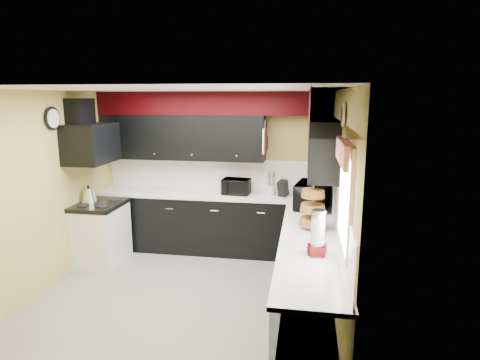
# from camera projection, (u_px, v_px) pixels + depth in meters

# --- Properties ---
(ground) EXTENTS (3.60, 3.60, 0.00)m
(ground) POSITION_uv_depth(u_px,v_px,m) (186.00, 295.00, 4.99)
(ground) COLOR gray
(ground) RESTS_ON ground
(wall_back) EXTENTS (3.60, 0.06, 2.50)m
(wall_back) POSITION_uv_depth(u_px,v_px,m) (216.00, 171.00, 6.48)
(wall_back) COLOR #E0C666
(wall_back) RESTS_ON ground
(wall_right) EXTENTS (0.06, 3.60, 2.50)m
(wall_right) POSITION_uv_depth(u_px,v_px,m) (338.00, 204.00, 4.45)
(wall_right) COLOR #E0C666
(wall_right) RESTS_ON ground
(wall_left) EXTENTS (0.06, 3.60, 2.50)m
(wall_left) POSITION_uv_depth(u_px,v_px,m) (45.00, 192.00, 5.03)
(wall_left) COLOR #E0C666
(wall_left) RESTS_ON ground
(ceiling) EXTENTS (3.60, 3.60, 0.06)m
(ceiling) POSITION_uv_depth(u_px,v_px,m) (179.00, 89.00, 4.49)
(ceiling) COLOR white
(ceiling) RESTS_ON wall_back
(cab_back) EXTENTS (3.60, 0.60, 0.90)m
(cab_back) POSITION_uv_depth(u_px,v_px,m) (213.00, 223.00, 6.35)
(cab_back) COLOR black
(cab_back) RESTS_ON ground
(cab_right) EXTENTS (0.60, 3.00, 0.90)m
(cab_right) POSITION_uv_depth(u_px,v_px,m) (309.00, 281.00, 4.37)
(cab_right) COLOR black
(cab_right) RESTS_ON ground
(counter_back) EXTENTS (3.62, 0.64, 0.04)m
(counter_back) POSITION_uv_depth(u_px,v_px,m) (212.00, 195.00, 6.26)
(counter_back) COLOR white
(counter_back) RESTS_ON cab_back
(counter_right) EXTENTS (0.64, 3.02, 0.04)m
(counter_right) POSITION_uv_depth(u_px,v_px,m) (310.00, 240.00, 4.28)
(counter_right) COLOR white
(counter_right) RESTS_ON cab_right
(splash_back) EXTENTS (3.60, 0.02, 0.50)m
(splash_back) POSITION_uv_depth(u_px,v_px,m) (216.00, 174.00, 6.48)
(splash_back) COLOR white
(splash_back) RESTS_ON counter_back
(splash_right) EXTENTS (0.02, 3.60, 0.50)m
(splash_right) POSITION_uv_depth(u_px,v_px,m) (337.00, 209.00, 4.47)
(splash_right) COLOR white
(splash_right) RESTS_ON counter_right
(upper_back) EXTENTS (2.60, 0.35, 0.70)m
(upper_back) POSITION_uv_depth(u_px,v_px,m) (182.00, 137.00, 6.28)
(upper_back) COLOR black
(upper_back) RESTS_ON wall_back
(upper_right) EXTENTS (0.35, 1.80, 0.70)m
(upper_right) POSITION_uv_depth(u_px,v_px,m) (322.00, 145.00, 5.24)
(upper_right) COLOR black
(upper_right) RESTS_ON wall_right
(soffit_back) EXTENTS (3.60, 0.36, 0.35)m
(soffit_back) POSITION_uv_depth(u_px,v_px,m) (213.00, 103.00, 6.09)
(soffit_back) COLOR black
(soffit_back) RESTS_ON wall_back
(soffit_right) EXTENTS (0.36, 3.24, 0.35)m
(soffit_right) POSITION_uv_depth(u_px,v_px,m) (327.00, 106.00, 4.09)
(soffit_right) COLOR black
(soffit_right) RESTS_ON wall_right
(stove) EXTENTS (0.60, 0.75, 0.86)m
(stove) POSITION_uv_depth(u_px,v_px,m) (101.00, 235.00, 5.87)
(stove) COLOR white
(stove) RESTS_ON ground
(cooktop) EXTENTS (0.62, 0.77, 0.06)m
(cooktop) POSITION_uv_depth(u_px,v_px,m) (99.00, 205.00, 5.78)
(cooktop) COLOR black
(cooktop) RESTS_ON stove
(hood) EXTENTS (0.50, 0.78, 0.55)m
(hood) POSITION_uv_depth(u_px,v_px,m) (91.00, 143.00, 5.61)
(hood) COLOR black
(hood) RESTS_ON wall_left
(hood_duct) EXTENTS (0.24, 0.40, 0.40)m
(hood_duct) POSITION_uv_depth(u_px,v_px,m) (80.00, 113.00, 5.54)
(hood_duct) COLOR black
(hood_duct) RESTS_ON wall_left
(window) EXTENTS (0.03, 0.86, 0.96)m
(window) POSITION_uv_depth(u_px,v_px,m) (346.00, 197.00, 3.53)
(window) COLOR white
(window) RESTS_ON wall_right
(valance) EXTENTS (0.04, 0.88, 0.20)m
(valance) POSITION_uv_depth(u_px,v_px,m) (342.00, 152.00, 3.45)
(valance) COLOR red
(valance) RESTS_ON wall_right
(pan_top) EXTENTS (0.03, 0.22, 0.40)m
(pan_top) POSITION_uv_depth(u_px,v_px,m) (266.00, 126.00, 5.96)
(pan_top) COLOR black
(pan_top) RESTS_ON upper_back
(pan_mid) EXTENTS (0.03, 0.28, 0.46)m
(pan_mid) POSITION_uv_depth(u_px,v_px,m) (265.00, 143.00, 5.88)
(pan_mid) COLOR black
(pan_mid) RESTS_ON upper_back
(pan_low) EXTENTS (0.03, 0.24, 0.42)m
(pan_low) POSITION_uv_depth(u_px,v_px,m) (266.00, 143.00, 6.14)
(pan_low) COLOR black
(pan_low) RESTS_ON upper_back
(cut_board) EXTENTS (0.03, 0.26, 0.35)m
(cut_board) POSITION_uv_depth(u_px,v_px,m) (264.00, 141.00, 5.75)
(cut_board) COLOR white
(cut_board) RESTS_ON upper_back
(baskets) EXTENTS (0.27, 0.27, 0.50)m
(baskets) POSITION_uv_depth(u_px,v_px,m) (313.00, 208.00, 4.56)
(baskets) COLOR brown
(baskets) RESTS_ON upper_right
(clock) EXTENTS (0.03, 0.30, 0.30)m
(clock) POSITION_uv_depth(u_px,v_px,m) (52.00, 118.00, 5.08)
(clock) COLOR black
(clock) RESTS_ON wall_left
(deco_plate) EXTENTS (0.03, 0.24, 0.24)m
(deco_plate) POSITION_uv_depth(u_px,v_px,m) (343.00, 114.00, 3.92)
(deco_plate) COLOR white
(deco_plate) RESTS_ON wall_right
(toaster_oven) EXTENTS (0.45, 0.38, 0.24)m
(toaster_oven) POSITION_uv_depth(u_px,v_px,m) (236.00, 187.00, 6.19)
(toaster_oven) COLOR black
(toaster_oven) RESTS_ON counter_back
(microwave) EXTENTS (0.52, 0.69, 0.34)m
(microwave) POSITION_uv_depth(u_px,v_px,m) (313.00, 195.00, 5.42)
(microwave) COLOR black
(microwave) RESTS_ON counter_right
(utensil_crock) EXTENTS (0.15, 0.15, 0.15)m
(utensil_crock) POSITION_uv_depth(u_px,v_px,m) (271.00, 190.00, 6.13)
(utensil_crock) COLOR silver
(utensil_crock) RESTS_ON counter_back
(knife_block) EXTENTS (0.16, 0.19, 0.25)m
(knife_block) POSITION_uv_depth(u_px,v_px,m) (283.00, 189.00, 6.05)
(knife_block) COLOR black
(knife_block) RESTS_ON counter_back
(kettle) EXTENTS (0.27, 0.27, 0.20)m
(kettle) POSITION_uv_depth(u_px,v_px,m) (89.00, 195.00, 5.82)
(kettle) COLOR silver
(kettle) RESTS_ON cooktop
(dispenser_a) EXTENTS (0.19, 0.19, 0.42)m
(dispenser_a) POSITION_uv_depth(u_px,v_px,m) (318.00, 233.00, 3.79)
(dispenser_a) COLOR #62000E
(dispenser_a) RESTS_ON counter_right
(dispenser_b) EXTENTS (0.17, 0.17, 0.38)m
(dispenser_b) POSITION_uv_depth(u_px,v_px,m) (317.00, 236.00, 3.78)
(dispenser_b) COLOR maroon
(dispenser_b) RESTS_ON counter_right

